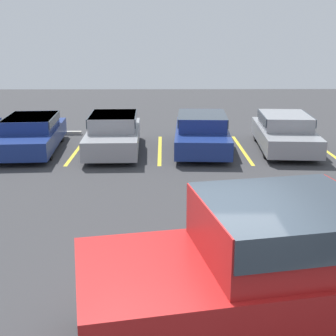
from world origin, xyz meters
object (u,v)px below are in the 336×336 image
at_px(wheel_stop_curb, 59,133).
at_px(pickup_truck, 303,272).
at_px(parked_sedan_e, 284,131).
at_px(parked_sedan_c, 114,132).
at_px(parked_sedan_b, 31,132).
at_px(parked_sedan_d, 202,131).

bearing_deg(wheel_stop_curb, pickup_truck, -65.58).
height_order(pickup_truck, parked_sedan_e, pickup_truck).
bearing_deg(parked_sedan_c, parked_sedan_e, 90.26).
bearing_deg(parked_sedan_c, parked_sedan_b, -94.00).
bearing_deg(wheel_stop_curb, parked_sedan_d, -25.14).
height_order(pickup_truck, wheel_stop_curb, pickup_truck).
relative_size(pickup_truck, parked_sedan_b, 1.26).
relative_size(parked_sedan_b, parked_sedan_c, 1.06).
bearing_deg(pickup_truck, parked_sedan_b, 109.85).
xyz_separation_m(parked_sedan_c, parked_sedan_e, (5.95, 0.20, -0.01)).
xyz_separation_m(parked_sedan_c, parked_sedan_d, (3.05, 0.14, -0.01)).
bearing_deg(parked_sedan_c, parked_sedan_d, 90.87).
distance_m(parked_sedan_c, parked_sedan_d, 3.05).
xyz_separation_m(parked_sedan_d, parked_sedan_e, (2.90, 0.07, -0.01)).
xyz_separation_m(pickup_truck, parked_sedan_d, (-0.45, 10.60, -0.30)).
xyz_separation_m(parked_sedan_e, wheel_stop_curb, (-8.45, 2.54, -0.59)).
bearing_deg(pickup_truck, parked_sedan_e, 65.88).
distance_m(parked_sedan_c, parked_sedan_e, 5.95).
xyz_separation_m(parked_sedan_b, parked_sedan_d, (5.91, 0.02, 0.03)).
distance_m(parked_sedan_b, wheel_stop_curb, 2.71).
height_order(parked_sedan_c, wheel_stop_curb, parked_sedan_c).
bearing_deg(parked_sedan_e, parked_sedan_b, -85.33).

